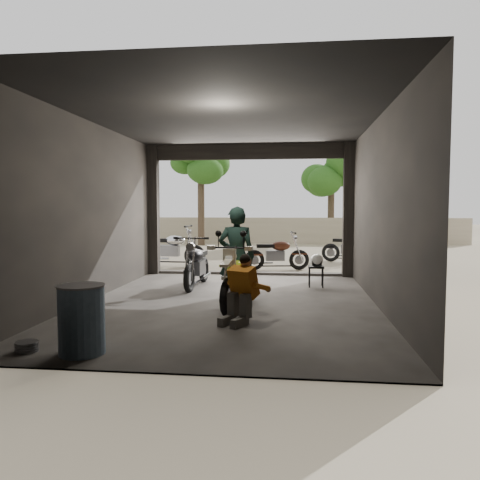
% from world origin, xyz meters
% --- Properties ---
extents(ground, '(80.00, 80.00, 0.00)m').
position_xyz_m(ground, '(0.00, 0.00, 0.00)').
color(ground, '#7A6D56').
rests_on(ground, ground).
extents(garage, '(7.00, 7.13, 3.20)m').
position_xyz_m(garage, '(0.00, 0.55, 1.28)').
color(garage, '#2D2B28').
rests_on(garage, ground).
extents(boundary_wall, '(18.00, 0.30, 1.20)m').
position_xyz_m(boundary_wall, '(0.00, 14.00, 0.60)').
color(boundary_wall, gray).
rests_on(boundary_wall, ground).
extents(tree_left, '(2.20, 2.20, 5.60)m').
position_xyz_m(tree_left, '(-3.00, 12.50, 3.99)').
color(tree_left, '#382B1E').
rests_on(tree_left, ground).
extents(tree_right, '(2.20, 2.20, 5.00)m').
position_xyz_m(tree_right, '(2.80, 14.00, 3.56)').
color(tree_right, '#382B1E').
rests_on(tree_right, ground).
extents(main_bike, '(0.90, 1.72, 1.09)m').
position_xyz_m(main_bike, '(0.19, -0.36, 0.55)').
color(main_bike, '#EAE2C6').
rests_on(main_bike, ground).
extents(left_bike, '(0.72, 1.63, 1.09)m').
position_xyz_m(left_bike, '(-0.91, 1.58, 0.55)').
color(left_bike, black).
rests_on(left_bike, ground).
extents(outside_bike_a, '(1.75, 0.77, 1.17)m').
position_xyz_m(outside_bike_a, '(-2.36, 4.96, 0.59)').
color(outside_bike_a, black).
rests_on(outside_bike_a, ground).
extents(outside_bike_b, '(1.61, 0.88, 1.03)m').
position_xyz_m(outside_bike_b, '(0.65, 4.48, 0.51)').
color(outside_bike_b, '#471E11').
rests_on(outside_bike_b, ground).
extents(outside_bike_c, '(1.67, 1.00, 1.06)m').
position_xyz_m(outside_bike_c, '(2.84, 6.52, 0.53)').
color(outside_bike_c, black).
rests_on(outside_bike_c, ground).
extents(rider, '(0.62, 0.41, 1.69)m').
position_xyz_m(rider, '(0.14, -0.17, 0.85)').
color(rider, black).
rests_on(rider, ground).
extents(mechanic, '(0.74, 0.82, 0.97)m').
position_xyz_m(mechanic, '(0.33, -1.42, 0.48)').
color(mechanic, orange).
rests_on(mechanic, ground).
extents(stool, '(0.33, 0.33, 0.45)m').
position_xyz_m(stool, '(1.56, 1.85, 0.38)').
color(stool, black).
rests_on(stool, ground).
extents(helmet, '(0.36, 0.37, 0.26)m').
position_xyz_m(helmet, '(1.58, 1.84, 0.58)').
color(helmet, white).
rests_on(helmet, stool).
extents(oil_drum, '(0.67, 0.67, 0.80)m').
position_xyz_m(oil_drum, '(-1.28, -3.00, 0.40)').
color(oil_drum, '#475F77').
rests_on(oil_drum, ground).
extents(sign_post, '(0.86, 0.08, 2.59)m').
position_xyz_m(sign_post, '(3.41, 2.86, 1.76)').
color(sign_post, black).
rests_on(sign_post, ground).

